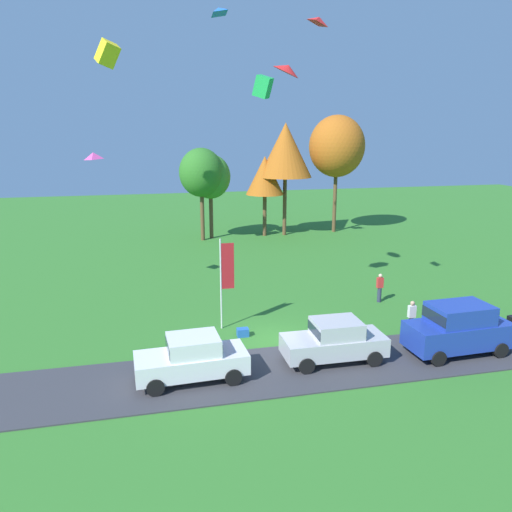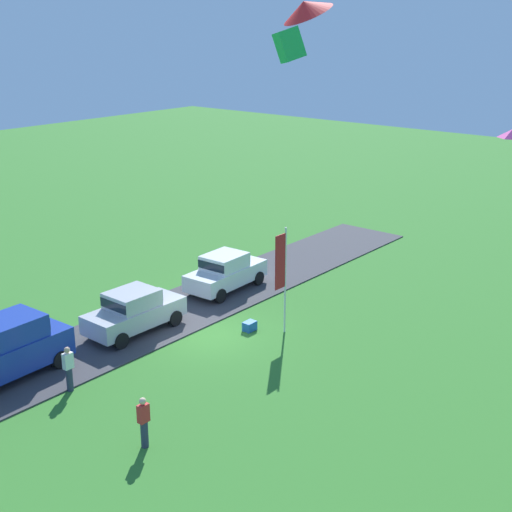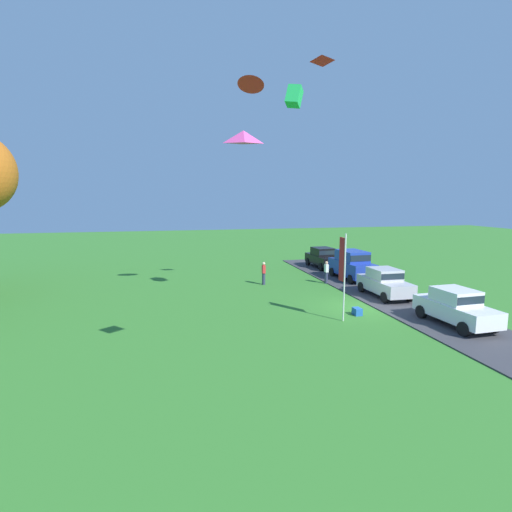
{
  "view_description": "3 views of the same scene",
  "coord_description": "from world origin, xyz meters",
  "px_view_note": "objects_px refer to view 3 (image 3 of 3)",
  "views": [
    {
      "loc": [
        -5.92,
        -21.25,
        9.71
      ],
      "look_at": [
        0.21,
        5.05,
        2.93
      ],
      "focal_mm": 35.0,
      "sensor_mm": 36.0,
      "label": 1
    },
    {
      "loc": [
        19.98,
        18.96,
        12.64
      ],
      "look_at": [
        2.94,
        4.88,
        5.31
      ],
      "focal_mm": 50.0,
      "sensor_mm": 36.0,
      "label": 2
    },
    {
      "loc": [
        -21.03,
        11.32,
        6.46
      ],
      "look_at": [
        -0.05,
        6.38,
        3.31
      ],
      "focal_mm": 28.0,
      "sensor_mm": 36.0,
      "label": 3
    }
  ],
  "objects_px": {
    "kite_diamond_trailing_tail": "(322,59)",
    "car_sedan_far_end": "(385,282)",
    "kite_diamond_topmost": "(243,137)",
    "kite_delta_low_drifter": "(251,82)",
    "cooler_box": "(357,311)",
    "kite_box_over_trees": "(294,96)",
    "flag_banner": "(343,266)",
    "car_suv_near_entrance": "(352,264)",
    "person_on_lawn": "(326,272)",
    "car_sedan_mid_row": "(456,306)",
    "person_watching_sky": "(264,273)",
    "car_sedan_by_flagpole": "(323,257)"
  },
  "relations": [
    {
      "from": "kite_diamond_trailing_tail",
      "to": "car_sedan_far_end",
      "type": "bearing_deg",
      "value": -96.53
    },
    {
      "from": "kite_diamond_topmost",
      "to": "kite_diamond_trailing_tail",
      "type": "xyz_separation_m",
      "value": [
        10.75,
        -6.96,
        6.2
      ]
    },
    {
      "from": "kite_delta_low_drifter",
      "to": "car_sedan_far_end",
      "type": "bearing_deg",
      "value": -92.15
    },
    {
      "from": "cooler_box",
      "to": "kite_box_over_trees",
      "type": "xyz_separation_m",
      "value": [
        1.78,
        3.25,
        11.66
      ]
    },
    {
      "from": "flag_banner",
      "to": "kite_diamond_topmost",
      "type": "xyz_separation_m",
      "value": [
        -6.35,
        6.58,
        5.41
      ]
    },
    {
      "from": "car_sedan_far_end",
      "to": "car_suv_near_entrance",
      "type": "height_order",
      "value": "car_suv_near_entrance"
    },
    {
      "from": "person_on_lawn",
      "to": "kite_box_over_trees",
      "type": "xyz_separation_m",
      "value": [
        -6.32,
        4.86,
        10.99
      ]
    },
    {
      "from": "car_suv_near_entrance",
      "to": "flag_banner",
      "type": "distance_m",
      "value": 11.04
    },
    {
      "from": "car_sedan_mid_row",
      "to": "car_suv_near_entrance",
      "type": "bearing_deg",
      "value": -0.86
    },
    {
      "from": "kite_diamond_topmost",
      "to": "kite_delta_low_drifter",
      "type": "bearing_deg",
      "value": -13.84
    },
    {
      "from": "car_sedan_far_end",
      "to": "kite_diamond_trailing_tail",
      "type": "distance_m",
      "value": 14.24
    },
    {
      "from": "person_watching_sky",
      "to": "car_sedan_by_flagpole",
      "type": "bearing_deg",
      "value": -51.35
    },
    {
      "from": "car_sedan_far_end",
      "to": "car_sedan_mid_row",
      "type": "bearing_deg",
      "value": -177.03
    },
    {
      "from": "person_on_lawn",
      "to": "flag_banner",
      "type": "distance_m",
      "value": 9.38
    },
    {
      "from": "car_sedan_far_end",
      "to": "car_sedan_by_flagpole",
      "type": "bearing_deg",
      "value": -1.82
    },
    {
      "from": "person_on_lawn",
      "to": "kite_diamond_topmost",
      "type": "height_order",
      "value": "kite_diamond_topmost"
    },
    {
      "from": "car_suv_near_entrance",
      "to": "kite_diamond_topmost",
      "type": "xyz_separation_m",
      "value": [
        -15.87,
        11.94,
        7.05
      ]
    },
    {
      "from": "car_sedan_far_end",
      "to": "kite_delta_low_drifter",
      "type": "xyz_separation_m",
      "value": [
        0.33,
        8.84,
        11.94
      ]
    },
    {
      "from": "person_watching_sky",
      "to": "kite_diamond_topmost",
      "type": "xyz_separation_m",
      "value": [
        -15.74,
        4.7,
        7.47
      ]
    },
    {
      "from": "kite_box_over_trees",
      "to": "car_sedan_by_flagpole",
      "type": "bearing_deg",
      "value": -29.67
    },
    {
      "from": "car_sedan_far_end",
      "to": "flag_banner",
      "type": "distance_m",
      "value": 6.5
    },
    {
      "from": "car_sedan_by_flagpole",
      "to": "kite_box_over_trees",
      "type": "xyz_separation_m",
      "value": [
        -12.68,
        7.23,
        10.82
      ]
    },
    {
      "from": "kite_diamond_topmost",
      "to": "car_sedan_far_end",
      "type": "bearing_deg",
      "value": -48.19
    },
    {
      "from": "car_sedan_far_end",
      "to": "car_sedan_by_flagpole",
      "type": "distance_m",
      "value": 11.19
    },
    {
      "from": "car_sedan_far_end",
      "to": "flag_banner",
      "type": "relative_size",
      "value": 0.95
    },
    {
      "from": "kite_delta_low_drifter",
      "to": "flag_banner",
      "type": "bearing_deg",
      "value": -136.65
    },
    {
      "from": "car_sedan_far_end",
      "to": "person_on_lawn",
      "type": "distance_m",
      "value": 5.23
    },
    {
      "from": "person_watching_sky",
      "to": "person_on_lawn",
      "type": "height_order",
      "value": "same"
    },
    {
      "from": "car_sedan_by_flagpole",
      "to": "flag_banner",
      "type": "distance_m",
      "value": 16.06
    },
    {
      "from": "cooler_box",
      "to": "car_sedan_far_end",
      "type": "bearing_deg",
      "value": -47.84
    },
    {
      "from": "cooler_box",
      "to": "kite_diamond_topmost",
      "type": "distance_m",
      "value": 13.26
    },
    {
      "from": "person_watching_sky",
      "to": "kite_diamond_topmost",
      "type": "distance_m",
      "value": 18.05
    },
    {
      "from": "person_on_lawn",
      "to": "kite_delta_low_drifter",
      "type": "relative_size",
      "value": 1.12
    },
    {
      "from": "car_sedan_by_flagpole",
      "to": "person_on_lawn",
      "type": "xyz_separation_m",
      "value": [
        -6.37,
        2.37,
        -0.16
      ]
    },
    {
      "from": "person_on_lawn",
      "to": "flag_banner",
      "type": "height_order",
      "value": "flag_banner"
    },
    {
      "from": "kite_box_over_trees",
      "to": "kite_diamond_trailing_tail",
      "type": "relative_size",
      "value": 0.93
    },
    {
      "from": "car_sedan_mid_row",
      "to": "flag_banner",
      "type": "height_order",
      "value": "flag_banner"
    },
    {
      "from": "car_sedan_mid_row",
      "to": "kite_box_over_trees",
      "type": "bearing_deg",
      "value": 57.22
    },
    {
      "from": "kite_box_over_trees",
      "to": "kite_delta_low_drifter",
      "type": "height_order",
      "value": "kite_delta_low_drifter"
    },
    {
      "from": "car_sedan_by_flagpole",
      "to": "kite_delta_low_drifter",
      "type": "relative_size",
      "value": 2.92
    },
    {
      "from": "car_sedan_far_end",
      "to": "kite_box_over_trees",
      "type": "distance_m",
      "value": 12.91
    },
    {
      "from": "car_suv_near_entrance",
      "to": "cooler_box",
      "type": "height_order",
      "value": "car_suv_near_entrance"
    },
    {
      "from": "flag_banner",
      "to": "car_sedan_mid_row",
      "type": "bearing_deg",
      "value": -113.48
    },
    {
      "from": "flag_banner",
      "to": "car_sedan_far_end",
      "type": "bearing_deg",
      "value": -51.4
    },
    {
      "from": "car_sedan_by_flagpole",
      "to": "person_on_lawn",
      "type": "relative_size",
      "value": 2.61
    },
    {
      "from": "car_suv_near_entrance",
      "to": "person_on_lawn",
      "type": "distance_m",
      "value": 2.67
    },
    {
      "from": "kite_diamond_topmost",
      "to": "kite_box_over_trees",
      "type": "distance_m",
      "value": 10.46
    },
    {
      "from": "car_sedan_far_end",
      "to": "kite_diamond_topmost",
      "type": "distance_m",
      "value": 17.0
    },
    {
      "from": "car_sedan_mid_row",
      "to": "kite_diamond_topmost",
      "type": "bearing_deg",
      "value": 109.23
    },
    {
      "from": "person_on_lawn",
      "to": "kite_diamond_trailing_tail",
      "type": "xyz_separation_m",
      "value": [
        -4.31,
        2.46,
        13.67
      ]
    }
  ]
}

